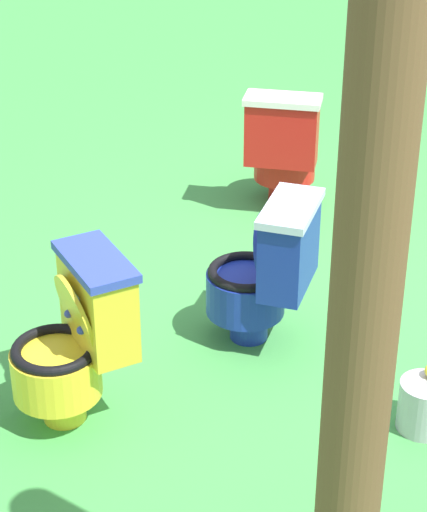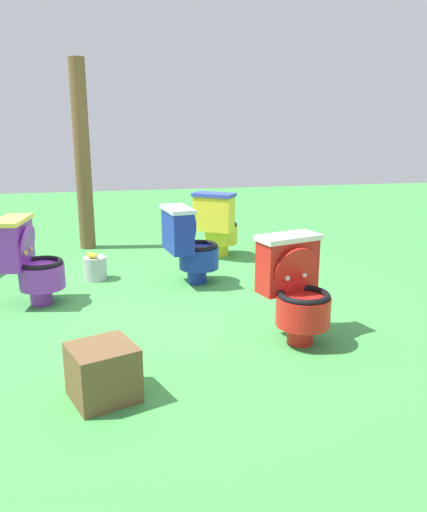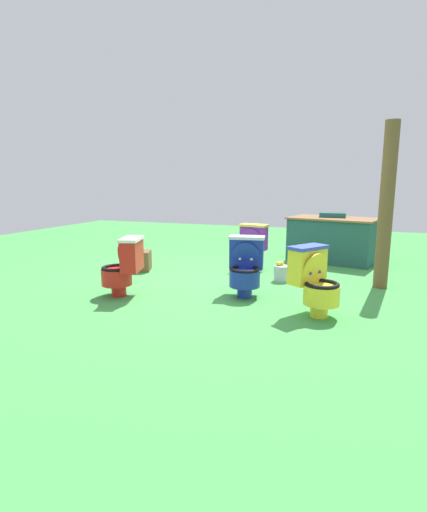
{
  "view_description": "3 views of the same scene",
  "coord_description": "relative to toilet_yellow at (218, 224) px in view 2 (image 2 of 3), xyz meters",
  "views": [
    {
      "loc": [
        4.12,
        1.12,
        2.58
      ],
      "look_at": [
        0.69,
        -0.69,
        0.46
      ],
      "focal_mm": 68.68,
      "sensor_mm": 36.0,
      "label": 1
    },
    {
      "loc": [
        -4.05,
        0.19,
        1.52
      ],
      "look_at": [
        0.32,
        -0.67,
        0.32
      ],
      "focal_mm": 36.64,
      "sensor_mm": 36.0,
      "label": 2
    },
    {
      "loc": [
        1.81,
        -5.02,
        1.38
      ],
      "look_at": [
        0.15,
        -0.5,
        0.47
      ],
      "focal_mm": 27.55,
      "sensor_mm": 36.0,
      "label": 3
    }
  ],
  "objects": [
    {
      "name": "toilet_yellow",
      "position": [
        0.0,
        0.0,
        0.0
      ],
      "size": [
        0.63,
        0.61,
        0.73
      ],
      "rotation": [
        0.0,
        0.0,
        4.12
      ],
      "color": "yellow",
      "rests_on": "ground"
    },
    {
      "name": "lemon_bucket",
      "position": [
        -0.58,
        1.31,
        -0.26
      ],
      "size": [
        0.22,
        0.22,
        0.28
      ],
      "color": "#B7B7BF",
      "rests_on": "ground"
    },
    {
      "name": "toilet_purple",
      "position": [
        -1.17,
        1.81,
        0.0
      ],
      "size": [
        0.48,
        0.55,
        0.73
      ],
      "rotation": [
        0.0,
        0.0,
        2.97
      ],
      "color": "purple",
      "rests_on": "ground"
    },
    {
      "name": "wooden_post",
      "position": [
        0.71,
        1.43,
        0.69
      ],
      "size": [
        0.18,
        0.18,
        2.14
      ],
      "primitive_type": "cylinder",
      "color": "brown",
      "rests_on": "ground"
    },
    {
      "name": "small_crate",
      "position": [
        -2.81,
        1.22,
        -0.22
      ],
      "size": [
        0.43,
        0.43,
        0.31
      ],
      "primitive_type": "cube",
      "rotation": [
        0.0,
        0.0,
        5.07
      ],
      "color": "brown",
      "rests_on": "ground"
    },
    {
      "name": "toilet_blue",
      "position": [
        -0.87,
        0.45,
        0.0
      ],
      "size": [
        0.48,
        0.55,
        0.73
      ],
      "rotation": [
        0.0,
        0.0,
        3.31
      ],
      "color": "#192D9E",
      "rests_on": "ground"
    },
    {
      "name": "ground",
      "position": [
        -1.43,
        0.93,
        -0.37
      ],
      "size": [
        14.0,
        14.0,
        0.0
      ],
      "primitive_type": "plane",
      "color": "#429947"
    },
    {
      "name": "toilet_red",
      "position": [
        -2.26,
        -0.09,
        0.0
      ],
      "size": [
        0.59,
        0.53,
        0.73
      ],
      "rotation": [
        0.0,
        0.0,
        1.86
      ],
      "color": "red",
      "rests_on": "ground"
    }
  ]
}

